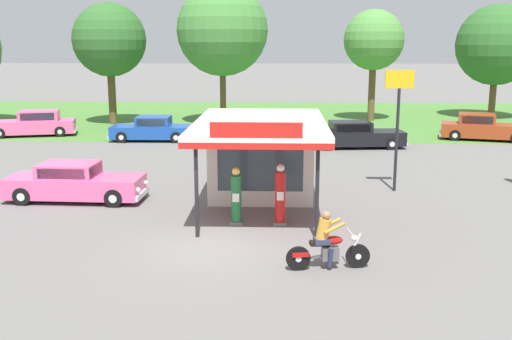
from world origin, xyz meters
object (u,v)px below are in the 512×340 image
Objects in this scene: parked_car_back_row_centre at (483,128)px; parked_car_back_row_left at (152,130)px; gas_pump_offside at (280,197)px; motorcycle_with_rider at (327,245)px; parked_car_back_row_far_left at (355,136)px; featured_classic_sedan at (74,183)px; parked_car_back_row_centre_right at (33,124)px; roadside_pole_sign at (398,109)px; gas_pump_nearside at (236,199)px.

parked_car_back_row_centre reaches higher than parked_car_back_row_left.
parked_car_back_row_centre is at bearing 55.14° from gas_pump_offside.
motorcycle_with_rider is 18.73m from parked_car_back_row_far_left.
gas_pump_offside is at bearing -19.59° from featured_classic_sedan.
gas_pump_offside is at bearing -65.13° from parked_car_back_row_left.
parked_car_back_row_centre_right is (-7.92, 15.48, 0.07)m from featured_classic_sedan.
parked_car_back_row_centre is at bearing -1.14° from parked_car_back_row_centre_right.
parked_car_back_row_far_left is at bearing 73.92° from gas_pump_offside.
featured_classic_sedan is 17.38m from parked_car_back_row_centre_right.
gas_pump_offside reaches higher than parked_car_back_row_centre_right.
featured_classic_sedan is 13.90m from parked_car_back_row_left.
motorcycle_with_rider is (1.22, -3.82, -0.27)m from gas_pump_offside.
gas_pump_nearside is at bearing -141.91° from roadside_pole_sign.
gas_pump_nearside reaches higher than featured_classic_sedan.
gas_pump_offside is 23.99m from parked_car_back_row_centre_right.
parked_car_back_row_left is at bearing 90.09° from featured_classic_sedan.
parked_car_back_row_centre_right reaches higher than parked_car_back_row_left.
gas_pump_nearside reaches higher than parked_car_back_row_centre_right.
gas_pump_nearside is at bearing -69.29° from parked_car_back_row_left.
gas_pump_nearside is 0.33× the size of parked_car_back_row_centre_right.
featured_classic_sedan is at bearing 156.40° from gas_pump_nearside.
roadside_pole_sign is at bearing 68.51° from motorcycle_with_rider.
parked_car_back_row_centre_right is (-7.90, 1.58, 0.06)m from parked_car_back_row_left.
parked_car_back_row_centre is at bearing 52.14° from gas_pump_nearside.
motorcycle_with_rider is at bearing -55.29° from gas_pump_nearside.
featured_classic_sedan is 16.86m from parked_car_back_row_far_left.
parked_car_back_row_centre_right is (-16.83, 22.03, 0.08)m from motorcycle_with_rider.
featured_classic_sedan is at bearing -134.99° from parked_car_back_row_far_left.
motorcycle_with_rider is at bearing -117.29° from parked_car_back_row_centre.
gas_pump_offside is 15.26m from parked_car_back_row_far_left.
gas_pump_offside is at bearing 0.00° from gas_pump_nearside.
parked_car_back_row_far_left is 8.61m from parked_car_back_row_centre.
parked_car_back_row_centre_right is (-15.61, 18.21, -0.19)m from gas_pump_offside.
parked_car_back_row_left is (-6.29, 16.64, -0.19)m from gas_pump_nearside.
parked_car_back_row_centre_right is at bearing 117.10° from featured_classic_sedan.
parked_car_back_row_left is at bearing 114.87° from gas_pump_offside.
gas_pump_offside is 18.34m from parked_car_back_row_left.
parked_car_back_row_left is (-0.02, 13.90, 0.01)m from featured_classic_sedan.
gas_pump_nearside reaches higher than parked_car_back_row_far_left.
parked_car_back_row_centre is (11.08, 21.48, 0.06)m from motorcycle_with_rider.
gas_pump_offside is at bearing -49.40° from parked_car_back_row_centre_right.
parked_car_back_row_far_left is 10.30m from roadside_pole_sign.
featured_classic_sedan is (-8.91, 6.56, 0.01)m from motorcycle_with_rider.
gas_pump_nearside is 22.37m from parked_car_back_row_centre.
parked_car_back_row_far_left reaches higher than parked_car_back_row_left.
parked_car_back_row_centre_right is at bearing 127.38° from motorcycle_with_rider.
gas_pump_offside is 0.36× the size of parked_car_back_row_centre_right.
roadside_pole_sign is (12.27, 1.97, 2.60)m from featured_classic_sedan.
motorcycle_with_rider is 0.42× the size of featured_classic_sedan.
parked_car_back_row_left is at bearing 170.61° from parked_car_back_row_far_left.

